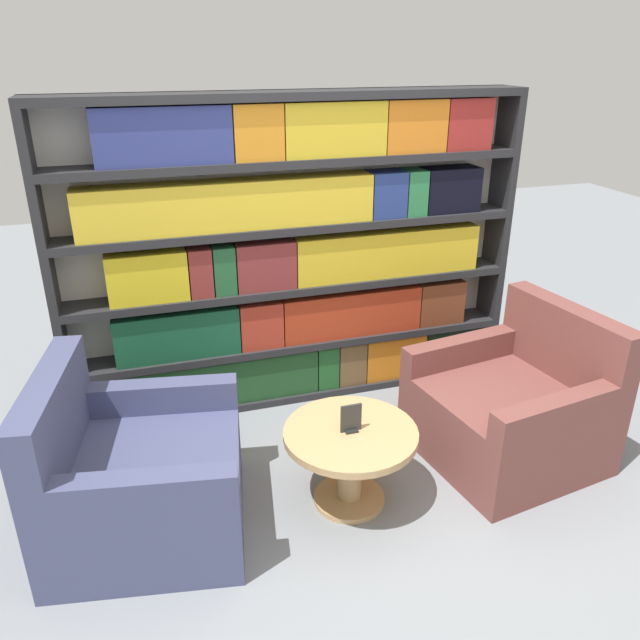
# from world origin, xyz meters

# --- Properties ---
(ground_plane) EXTENTS (14.00, 14.00, 0.00)m
(ground_plane) POSITION_xyz_m (0.00, 0.00, 0.00)
(ground_plane) COLOR gray
(bookshelf) EXTENTS (3.01, 0.30, 2.03)m
(bookshelf) POSITION_xyz_m (0.01, 1.48, 0.99)
(bookshelf) COLOR silver
(bookshelf) RESTS_ON ground_plane
(armchair_left) EXTENTS (1.07, 1.07, 0.89)m
(armchair_left) POSITION_xyz_m (-1.11, 0.40, 0.30)
(armchair_left) COLOR #42476B
(armchair_left) RESTS_ON ground_plane
(armchair_right) EXTENTS (1.04, 1.04, 0.89)m
(armchair_right) POSITION_xyz_m (1.03, 0.40, 0.30)
(armchair_right) COLOR brown
(armchair_right) RESTS_ON ground_plane
(coffee_table) EXTENTS (0.70, 0.70, 0.45)m
(coffee_table) POSITION_xyz_m (-0.04, 0.27, 0.32)
(coffee_table) COLOR tan
(coffee_table) RESTS_ON ground_plane
(table_sign) EXTENTS (0.11, 0.06, 0.15)m
(table_sign) POSITION_xyz_m (-0.04, 0.27, 0.51)
(table_sign) COLOR black
(table_sign) RESTS_ON coffee_table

